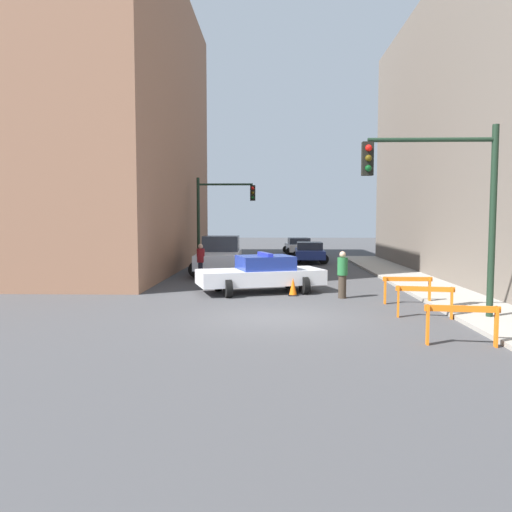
{
  "coord_description": "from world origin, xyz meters",
  "views": [
    {
      "loc": [
        -0.09,
        -14.09,
        2.8
      ],
      "look_at": [
        -0.71,
        5.68,
        1.32
      ],
      "focal_mm": 35.0,
      "sensor_mm": 36.0,
      "label": 1
    }
  ],
  "objects": [
    {
      "name": "ground_plane",
      "position": [
        0.0,
        0.0,
        0.0
      ],
      "size": [
        120.0,
        120.0,
        0.0
      ],
      "primitive_type": "plane",
      "color": "#424244"
    },
    {
      "name": "traffic_light_near",
      "position": [
        4.73,
        -0.36,
        3.53
      ],
      "size": [
        3.64,
        0.35,
        5.2
      ],
      "color": "black",
      "rests_on": "sidewalk_right"
    },
    {
      "name": "building_corner_left",
      "position": [
        -12.0,
        14.0,
        7.89
      ],
      "size": [
        14.0,
        20.0,
        15.78
      ],
      "color": "#93664C",
      "rests_on": "ground_plane"
    },
    {
      "name": "pedestrian_crossing",
      "position": [
        -3.33,
        8.45,
        0.86
      ],
      "size": [
        0.51,
        0.51,
        1.66
      ],
      "rotation": [
        0.0,
        0.0,
        3.85
      ],
      "color": "black",
      "rests_on": "ground_plane"
    },
    {
      "name": "sidewalk_right",
      "position": [
        6.2,
        0.0,
        0.06
      ],
      "size": [
        2.4,
        44.0,
        0.12
      ],
      "color": "#9E998E",
      "rests_on": "ground_plane"
    },
    {
      "name": "barrier_front",
      "position": [
        4.09,
        -3.14,
        0.62
      ],
      "size": [
        1.6,
        0.33,
        0.9
      ],
      "rotation": [
        0.0,
        0.0,
        -0.11
      ],
      "color": "orange",
      "rests_on": "ground_plane"
    },
    {
      "name": "barrier_mid",
      "position": [
        4.22,
        -0.05,
        0.62
      ],
      "size": [
        1.59,
        0.41,
        0.9
      ],
      "rotation": [
        0.0,
        0.0,
        -0.17
      ],
      "color": "orange",
      "rests_on": "ground_plane"
    },
    {
      "name": "parked_car_mid",
      "position": [
        2.03,
        25.08,
        0.67
      ],
      "size": [
        2.45,
        4.4,
        1.31
      ],
      "rotation": [
        0.0,
        0.0,
        0.06
      ],
      "color": "silver",
      "rests_on": "ground_plane"
    },
    {
      "name": "traffic_cone",
      "position": [
        0.69,
        3.98,
        0.32
      ],
      "size": [
        0.36,
        0.36,
        0.66
      ],
      "color": "black",
      "rests_on": "ground_plane"
    },
    {
      "name": "barrier_back",
      "position": [
        4.36,
        2.27,
        0.62
      ],
      "size": [
        1.6,
        0.19,
        0.9
      ],
      "rotation": [
        0.0,
        0.0,
        -0.02
      ],
      "color": "orange",
      "rests_on": "ground_plane"
    },
    {
      "name": "parked_car_near",
      "position": [
        2.34,
        17.96,
        0.67
      ],
      "size": [
        2.38,
        4.36,
        1.31
      ],
      "rotation": [
        0.0,
        0.0,
        -0.04
      ],
      "color": "navy",
      "rests_on": "ground_plane"
    },
    {
      "name": "pedestrian_sidewalk",
      "position": [
        2.4,
        3.44,
        0.86
      ],
      "size": [
        0.46,
        0.46,
        1.66
      ],
      "rotation": [
        0.0,
        0.0,
        3.5
      ],
      "color": "#382D23",
      "rests_on": "ground_plane"
    },
    {
      "name": "police_car",
      "position": [
        -0.47,
        4.71,
        0.72
      ],
      "size": [
        5.04,
        3.21,
        1.52
      ],
      "rotation": [
        0.0,
        0.0,
        1.88
      ],
      "color": "white",
      "rests_on": "ground_plane"
    },
    {
      "name": "pedestrian_corner",
      "position": [
        -3.09,
        11.93,
        0.86
      ],
      "size": [
        0.5,
        0.5,
        1.66
      ],
      "rotation": [
        0.0,
        0.0,
        3.79
      ],
      "color": "black",
      "rests_on": "ground_plane"
    },
    {
      "name": "white_truck",
      "position": [
        -2.75,
        11.32,
        0.91
      ],
      "size": [
        2.69,
        5.43,
        1.9
      ],
      "rotation": [
        0.0,
        0.0,
        0.01
      ],
      "color": "silver",
      "rests_on": "ground_plane"
    },
    {
      "name": "traffic_light_far",
      "position": [
        -3.3,
        15.12,
        3.4
      ],
      "size": [
        3.44,
        0.35,
        5.2
      ],
      "color": "black",
      "rests_on": "ground_plane"
    }
  ]
}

